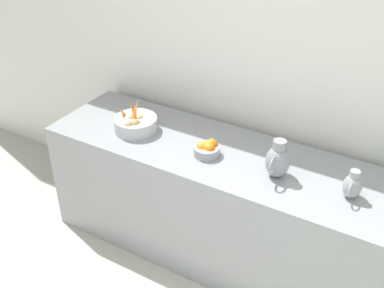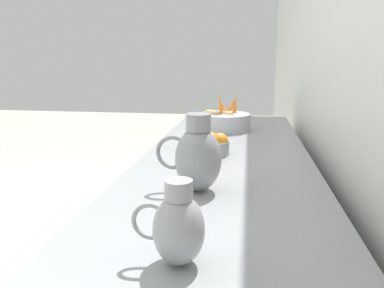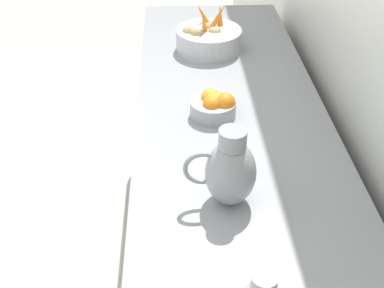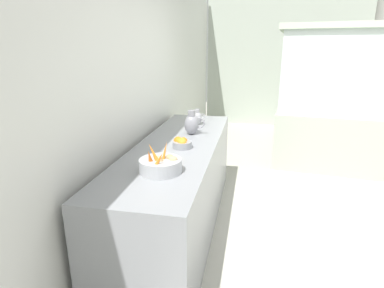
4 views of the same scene
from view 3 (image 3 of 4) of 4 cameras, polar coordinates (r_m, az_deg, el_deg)
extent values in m
cube|color=gray|center=(2.09, 4.46, -9.00)|extent=(0.73, 2.63, 0.89)
cylinder|color=#ADAFB5|center=(2.42, 1.91, 11.76)|extent=(0.31, 0.31, 0.10)
torus|color=#ADAFB5|center=(2.44, 1.89, 10.82)|extent=(0.18, 0.18, 0.01)
cone|color=orange|center=(2.47, 1.24, 14.41)|extent=(0.08, 0.03, 0.11)
cone|color=orange|center=(2.41, 2.90, 14.11)|extent=(0.11, 0.05, 0.16)
cone|color=orange|center=(2.45, 3.20, 14.15)|extent=(0.04, 0.08, 0.12)
cone|color=orange|center=(2.36, 1.34, 13.64)|extent=(0.06, 0.08, 0.16)
ellipsoid|color=#9E7F56|center=(2.43, 1.71, 12.99)|extent=(0.05, 0.04, 0.04)
ellipsoid|color=tan|center=(2.39, 2.57, 12.61)|extent=(0.06, 0.05, 0.04)
ellipsoid|color=tan|center=(2.38, -0.30, 12.70)|extent=(0.06, 0.06, 0.05)
ellipsoid|color=tan|center=(2.36, 0.56, 12.44)|extent=(0.06, 0.05, 0.05)
cylinder|color=gray|center=(1.90, 2.39, 4.05)|extent=(0.17, 0.17, 0.06)
sphere|color=orange|center=(1.91, 2.11, 5.26)|extent=(0.07, 0.07, 0.07)
sphere|color=orange|center=(1.87, 2.29, 4.41)|extent=(0.07, 0.07, 0.07)
sphere|color=orange|center=(1.88, 3.75, 4.63)|extent=(0.08, 0.08, 0.08)
sphere|color=orange|center=(1.88, 2.52, 4.74)|extent=(0.07, 0.07, 0.07)
sphere|color=orange|center=(1.89, 3.02, 4.90)|extent=(0.07, 0.07, 0.07)
ellipsoid|color=gray|center=(1.46, 4.40, -3.30)|extent=(0.15, 0.15, 0.21)
cylinder|color=gray|center=(1.39, 4.62, 0.58)|extent=(0.08, 0.08, 0.06)
torus|color=gray|center=(1.45, 1.20, -2.78)|extent=(0.11, 0.01, 0.11)
cylinder|color=#939399|center=(1.11, 8.18, -15.31)|extent=(0.06, 0.06, 0.04)
camera|label=1|loc=(2.24, -93.59, 18.70)|focal=43.49mm
camera|label=2|loc=(0.68, 42.00, -45.54)|focal=34.80mm
camera|label=4|loc=(4.25, -10.30, 32.70)|focal=29.09mm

